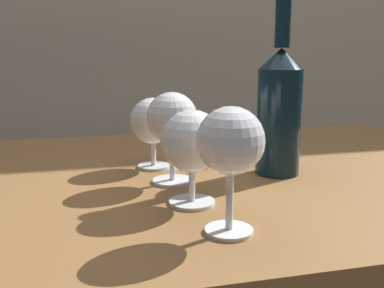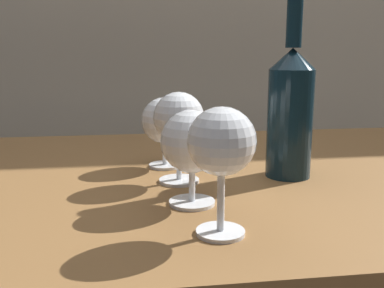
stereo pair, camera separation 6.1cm
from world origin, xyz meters
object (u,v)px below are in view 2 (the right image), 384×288
at_px(wine_glass_cabernet, 179,120).
at_px(wine_glass_merlot, 165,121).
at_px(wine_glass_chardonnay, 219,145).
at_px(wine_bottle, 290,109).
at_px(wine_glass_pinot, 192,143).

xyz_separation_m(wine_glass_cabernet, wine_glass_merlot, (-0.02, 0.10, -0.02)).
xyz_separation_m(wine_glass_chardonnay, wine_bottle, (0.17, 0.23, 0.01)).
bearing_deg(wine_glass_cabernet, wine_glass_pinot, -86.74).
xyz_separation_m(wine_glass_pinot, wine_bottle, (0.18, 0.12, 0.03)).
xyz_separation_m(wine_glass_cabernet, wine_bottle, (0.19, 0.01, 0.01)).
relative_size(wine_glass_chardonnay, wine_glass_merlot, 1.17).
xyz_separation_m(wine_glass_chardonnay, wine_glass_merlot, (-0.04, 0.32, -0.02)).
distance_m(wine_glass_cabernet, wine_bottle, 0.19).
bearing_deg(wine_glass_merlot, wine_bottle, -23.86).
bearing_deg(wine_bottle, wine_glass_cabernet, -177.14).
relative_size(wine_glass_pinot, wine_bottle, 0.43).
bearing_deg(wine_bottle, wine_glass_pinot, -147.23).
distance_m(wine_glass_chardonnay, wine_bottle, 0.28).
xyz_separation_m(wine_glass_pinot, wine_glass_merlot, (-0.02, 0.21, -0.00)).
distance_m(wine_glass_chardonnay, wine_glass_cabernet, 0.22).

